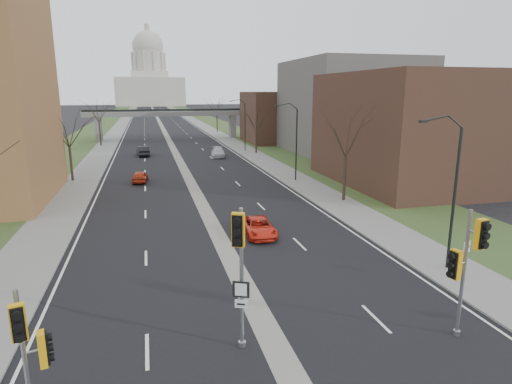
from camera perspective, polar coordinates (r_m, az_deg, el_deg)
name	(u,v)px	position (r m, az deg, el deg)	size (l,w,h in m)	color
ground	(284,363)	(17.41, 3.72, -21.75)	(700.00, 700.00, 0.00)	black
road_surface	(158,120)	(163.90, -12.90, 9.38)	(20.00, 600.00, 0.01)	black
median_strip	(158,120)	(163.90, -12.90, 9.38)	(1.20, 600.00, 0.02)	gray
sidewalk_right	(191,119)	(164.66, -8.67, 9.60)	(4.00, 600.00, 0.12)	gray
sidewalk_left	(124,120)	(164.00, -17.14, 9.16)	(4.00, 600.00, 0.12)	gray
grass_verge_right	(207,119)	(165.37, -6.57, 9.67)	(8.00, 600.00, 0.10)	#2F431F
grass_verge_left	(107,120)	(164.38, -19.25, 9.01)	(8.00, 600.00, 0.10)	#2F431F
commercial_block_near	(414,129)	(50.55, 20.30, 7.89)	(16.00, 20.00, 12.00)	#4C3223
commercial_block_mid	(349,107)	(73.21, 12.29, 10.97)	(18.00, 22.00, 15.00)	#615E59
commercial_block_far	(281,117)	(87.79, 3.34, 9.93)	(14.00, 14.00, 10.00)	#4C3223
pedestrian_bridge	(168,117)	(93.78, -11.71, 9.80)	(34.00, 3.00, 6.45)	slate
capitol	(150,80)	(333.67, -13.99, 14.30)	(48.00, 42.00, 55.75)	beige
streetlight_near	(447,150)	(25.13, 24.07, 5.18)	(2.61, 0.20, 8.70)	black
streetlight_mid	(290,120)	(48.20, 4.55, 9.57)	(2.61, 0.20, 8.70)	black
streetlight_far	(240,110)	(73.26, -2.12, 10.83)	(2.61, 0.20, 8.70)	black
tree_left_b	(67,126)	(52.35, -23.84, 7.99)	(6.75, 6.75, 8.81)	#382B21
tree_left_c	(98,108)	(86.00, -20.32, 10.45)	(7.65, 7.65, 9.99)	#382B21
tree_right_a	(347,130)	(39.76, 12.02, 8.11)	(7.20, 7.20, 9.40)	#382B21
tree_right_b	(256,118)	(70.86, 0.02, 9.84)	(6.30, 6.30, 8.22)	#382B21
tree_right_c	(217,104)	(109.98, -5.26, 11.62)	(7.65, 7.65, 9.99)	#382B21
signal_pole_left	(30,346)	(14.00, -27.92, -17.71)	(0.80, 1.01, 4.78)	gray
signal_pole_median	(240,256)	(16.12, -2.19, -8.46)	(0.84, 0.96, 5.76)	gray
signal_pole_right	(466,257)	(19.03, 26.26, -7.83)	(1.11, 0.93, 5.47)	gray
speed_limit_sign	(466,254)	(25.25, 26.18, -7.40)	(0.48, 0.13, 2.25)	black
car_left_near	(140,176)	(50.09, -15.18, 2.02)	(1.54, 3.84, 1.31)	#BB3315
car_left_far	(143,151)	(70.86, -14.84, 5.31)	(1.65, 4.72, 1.55)	black
car_right_near	(258,227)	(30.49, 0.33, -4.66)	(2.04, 4.42, 1.23)	red
car_right_mid	(218,152)	(67.66, -5.10, 5.30)	(2.05, 5.04, 1.46)	#BCBAC3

